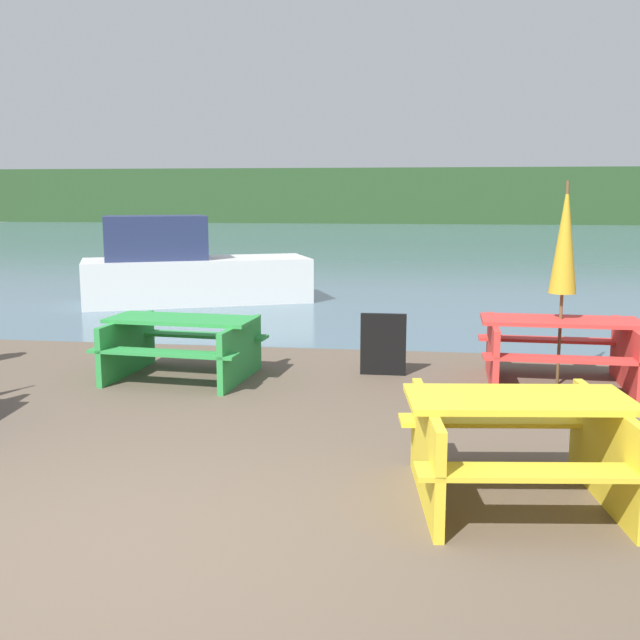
{
  "coord_description": "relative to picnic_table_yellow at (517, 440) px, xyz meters",
  "views": [
    {
      "loc": [
        1.82,
        -4.17,
        2.18
      ],
      "look_at": [
        0.75,
        3.6,
        0.85
      ],
      "focal_mm": 42.0,
      "sensor_mm": 36.0,
      "label": 1
    }
  ],
  "objects": [
    {
      "name": "ground_plane",
      "position": [
        -2.51,
        -1.05,
        -0.46
      ],
      "size": [
        60.0,
        60.0,
        0.0
      ],
      "primitive_type": "plane",
      "color": "brown"
    },
    {
      "name": "water",
      "position": [
        -2.51,
        30.1,
        -0.46
      ],
      "size": [
        60.0,
        50.0,
        0.0
      ],
      "color": "slate",
      "rests_on": "ground_plane"
    },
    {
      "name": "far_treeline",
      "position": [
        -2.51,
        50.1,
        1.54
      ],
      "size": [
        80.0,
        1.6,
        4.0
      ],
      "color": "#284723",
      "rests_on": "water"
    },
    {
      "name": "picnic_table_yellow",
      "position": [
        0.0,
        0.0,
        0.0
      ],
      "size": [
        1.71,
        1.56,
        0.78
      ],
      "rotation": [
        0.0,
        0.0,
        0.12
      ],
      "color": "yellow",
      "rests_on": "ground_plane"
    },
    {
      "name": "picnic_table_green",
      "position": [
        -3.5,
        3.21,
        -0.02
      ],
      "size": [
        1.85,
        1.53,
        0.73
      ],
      "rotation": [
        0.0,
        0.0,
        -0.09
      ],
      "color": "green",
      "rests_on": "ground_plane"
    },
    {
      "name": "picnic_table_red",
      "position": [
        0.88,
        3.46,
        0.0
      ],
      "size": [
        1.8,
        1.43,
        0.77
      ],
      "rotation": [
        0.0,
        0.0,
        -0.03
      ],
      "color": "red",
      "rests_on": "ground_plane"
    },
    {
      "name": "umbrella_gold",
      "position": [
        0.88,
        3.46,
        1.22
      ],
      "size": [
        0.31,
        0.31,
        2.32
      ],
      "color": "brown",
      "rests_on": "ground_plane"
    },
    {
      "name": "boat",
      "position": [
        -5.36,
        9.26,
        0.18
      ],
      "size": [
        4.71,
        3.18,
        1.75
      ],
      "rotation": [
        0.0,
        0.0,
        0.4
      ],
      "color": "silver",
      "rests_on": "water"
    },
    {
      "name": "signboard",
      "position": [
        -1.14,
        3.69,
        -0.08
      ],
      "size": [
        0.55,
        0.08,
        0.75
      ],
      "color": "black",
      "rests_on": "ground_plane"
    }
  ]
}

